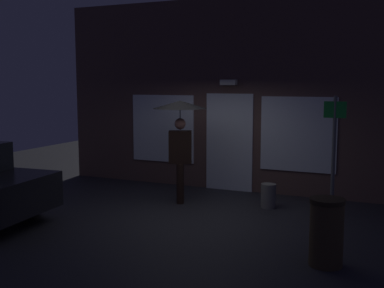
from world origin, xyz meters
TOP-DOWN VIEW (x-y plane):
  - ground_plane at (0.00, 0.00)m, footprint 18.00×18.00m
  - building_facade at (-0.00, 2.35)m, footprint 8.41×0.48m
  - person_with_umbrella at (-0.52, 0.69)m, footprint 1.10×1.10m
  - street_sign_post at (2.45, 0.98)m, footprint 0.40×0.07m
  - sidewalk_bollard at (1.24, 1.01)m, footprint 0.29×0.29m
  - trash_bin at (2.74, -1.62)m, footprint 0.47×0.47m

SIDE VIEW (x-z plane):
  - ground_plane at x=0.00m, z-range 0.00..0.00m
  - sidewalk_bollard at x=1.24m, z-range 0.00..0.48m
  - trash_bin at x=2.74m, z-range 0.00..0.92m
  - street_sign_post at x=2.45m, z-range 0.16..2.36m
  - person_with_umbrella at x=-0.52m, z-range 0.56..2.64m
  - building_facade at x=0.00m, z-range -0.02..4.30m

